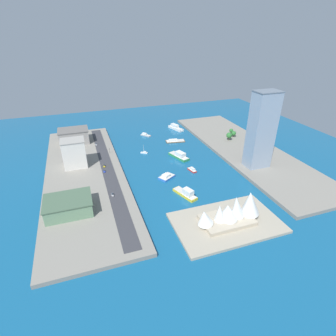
% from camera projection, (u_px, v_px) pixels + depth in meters
% --- Properties ---
extents(ground_plane, '(440.00, 440.00, 0.00)m').
position_uv_depth(ground_plane, '(172.00, 161.00, 277.07)').
color(ground_plane, '#145684').
extents(quay_west, '(70.00, 240.00, 3.06)m').
position_uv_depth(quay_west, '(244.00, 149.00, 301.78)').
color(quay_west, gray).
rests_on(quay_west, ground_plane).
extents(quay_east, '(70.00, 240.00, 3.06)m').
position_uv_depth(quay_east, '(85.00, 174.00, 250.93)').
color(quay_east, gray).
rests_on(quay_east, ground_plane).
extents(peninsula_point, '(75.09, 46.61, 2.00)m').
position_uv_depth(peninsula_point, '(226.00, 223.00, 188.53)').
color(peninsula_point, '#A89E89').
rests_on(peninsula_point, ground_plane).
extents(road_strip, '(11.44, 228.00, 0.15)m').
position_uv_depth(road_strip, '(108.00, 169.00, 256.48)').
color(road_strip, '#38383D').
rests_on(road_strip, quay_east).
extents(catamaran_blue, '(17.23, 15.52, 4.01)m').
position_uv_depth(catamaran_blue, '(167.00, 177.00, 246.19)').
color(catamaran_blue, blue).
rests_on(catamaran_blue, ground_plane).
extents(ferry_green_doubledeck, '(16.29, 27.74, 7.11)m').
position_uv_depth(ferry_green_doubledeck, '(179.00, 156.00, 283.91)').
color(ferry_green_doubledeck, '#2D8C4C').
rests_on(ferry_green_doubledeck, ground_plane).
extents(tugboat_red, '(6.14, 11.97, 3.59)m').
position_uv_depth(tugboat_red, '(192.00, 170.00, 258.34)').
color(tugboat_red, red).
rests_on(tugboat_red, ground_plane).
extents(yacht_sleek_gray, '(12.17, 13.38, 3.48)m').
position_uv_depth(yacht_sleek_gray, '(145.00, 135.00, 342.23)').
color(yacht_sleek_gray, '#999EA3').
rests_on(yacht_sleek_gray, ground_plane).
extents(ferry_white_commuter, '(14.88, 27.57, 6.73)m').
position_uv_depth(ferry_white_commuter, '(176.00, 128.00, 363.49)').
color(ferry_white_commuter, silver).
rests_on(ferry_white_commuter, ground_plane).
extents(sailboat_small_white, '(8.21, 5.72, 10.24)m').
position_uv_depth(sailboat_small_white, '(144.00, 152.00, 294.88)').
color(sailboat_small_white, white).
rests_on(sailboat_small_white, ground_plane).
extents(ferry_yellow_fast, '(14.57, 25.10, 7.43)m').
position_uv_depth(ferry_yellow_fast, '(186.00, 193.00, 219.16)').
color(ferry_yellow_fast, yellow).
rests_on(ferry_yellow_fast, ground_plane).
extents(barge_flat_brown, '(24.07, 11.92, 3.00)m').
position_uv_depth(barge_flat_brown, '(175.00, 141.00, 324.84)').
color(barge_flat_brown, brown).
rests_on(barge_flat_brown, ground_plane).
extents(tower_tall_glass, '(23.11, 16.10, 72.47)m').
position_uv_depth(tower_tall_glass, '(261.00, 131.00, 245.81)').
color(tower_tall_glass, '#8C9EB2').
rests_on(tower_tall_glass, quay_west).
extents(terminal_long_green, '(33.83, 26.18, 11.09)m').
position_uv_depth(terminal_long_green, '(69.00, 206.00, 193.89)').
color(terminal_long_green, slate).
rests_on(terminal_long_green, quay_east).
extents(carpark_squat_concrete, '(33.97, 25.23, 16.15)m').
position_uv_depth(carpark_squat_concrete, '(74.00, 136.00, 311.67)').
color(carpark_squat_concrete, gray).
rests_on(carpark_squat_concrete, quay_east).
extents(hotel_broad_white, '(21.93, 18.21, 27.45)m').
position_uv_depth(hotel_broad_white, '(74.00, 153.00, 255.02)').
color(hotel_broad_white, silver).
rests_on(hotel_broad_white, quay_east).
extents(taxi_yellow_cab, '(1.98, 5.08, 1.61)m').
position_uv_depth(taxi_yellow_cab, '(104.00, 166.00, 259.93)').
color(taxi_yellow_cab, black).
rests_on(taxi_yellow_cab, road_strip).
extents(sedan_silver, '(1.89, 4.64, 1.52)m').
position_uv_depth(sedan_silver, '(112.00, 195.00, 215.06)').
color(sedan_silver, black).
rests_on(sedan_silver, road_strip).
extents(van_white, '(2.00, 4.37, 1.41)m').
position_uv_depth(van_white, '(96.00, 144.00, 307.96)').
color(van_white, black).
rests_on(van_white, road_strip).
extents(hatchback_blue, '(2.01, 4.33, 1.46)m').
position_uv_depth(hatchback_blue, '(104.00, 171.00, 250.36)').
color(hatchback_blue, black).
rests_on(hatchback_blue, road_strip).
extents(traffic_light_waterfront, '(0.36, 0.36, 6.50)m').
position_uv_depth(traffic_light_waterfront, '(109.00, 150.00, 285.27)').
color(traffic_light_waterfront, black).
rests_on(traffic_light_waterfront, quay_east).
extents(opera_landmark, '(48.98, 21.94, 21.85)m').
position_uv_depth(opera_landmark, '(232.00, 211.00, 185.07)').
color(opera_landmark, '#BCAD93').
rests_on(opera_landmark, peninsula_point).
extents(park_tree_cluster, '(19.36, 23.31, 9.80)m').
position_uv_depth(park_tree_cluster, '(231.00, 134.00, 324.71)').
color(park_tree_cluster, brown).
rests_on(park_tree_cluster, quay_west).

